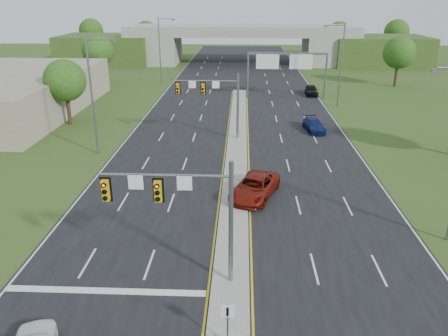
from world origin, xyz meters
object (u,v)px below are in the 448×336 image
car_far_b (314,125)px  car_far_c (311,90)px  sign_gantry (286,63)px  car_far_a (255,187)px  overpass (241,47)px  signal_mast_near (186,204)px  keep_right_sign (228,318)px  signal_mast_far (216,95)px

car_far_b → car_far_c: size_ratio=1.02×
sign_gantry → car_far_a: sign_gantry is taller
sign_gantry → overpass: size_ratio=0.14×
overpass → car_far_a: (1.50, -69.24, -2.73)m
signal_mast_near → keep_right_sign: (2.26, -4.45, -3.21)m
signal_mast_far → signal_mast_near: bearing=-90.0°
keep_right_sign → car_far_c: 53.19m
signal_mast_far → keep_right_sign: size_ratio=3.18×
car_far_b → car_far_a: bearing=-119.8°
keep_right_sign → car_far_a: size_ratio=0.38×
signal_mast_near → car_far_b: bearing=69.1°
sign_gantry → car_far_b: size_ratio=2.56×
signal_mast_near → sign_gantry: 45.88m
signal_mast_near → car_far_c: bearing=74.4°
signal_mast_near → car_far_c: 49.55m
signal_mast_near → car_far_a: bearing=70.8°
overpass → signal_mast_far: bearing=-92.4°
signal_mast_far → car_far_c: signal_mast_far is taller
car_far_b → signal_mast_far: bearing=-170.2°
sign_gantry → overpass: overpass is taller
sign_gantry → overpass: (-6.68, 35.08, -1.69)m
signal_mast_near → overpass: (2.26, 80.07, -1.17)m
signal_mast_far → car_far_b: 12.10m
car_far_b → car_far_c: (2.40, 19.11, 0.10)m
sign_gantry → signal_mast_far: bearing=-114.1°
car_far_c → car_far_a: bearing=-102.2°
signal_mast_far → overpass: size_ratio=0.09×
signal_mast_near → sign_gantry: size_ratio=0.60×
car_far_b → car_far_c: 19.26m
sign_gantry → overpass: 35.75m
sign_gantry → car_far_c: (4.32, 2.59, -4.47)m
sign_gantry → car_far_a: 34.83m
car_far_c → keep_right_sign: bearing=-99.7°
signal_mast_near → overpass: bearing=88.4°
signal_mast_far → keep_right_sign: signal_mast_far is taller
signal_mast_far → car_far_b: bearing=17.7°
keep_right_sign → signal_mast_near: bearing=116.9°
car_far_a → signal_mast_near: bearing=-89.3°
car_far_a → car_far_c: (9.50, 36.74, -0.05)m
overpass → car_far_b: (8.60, -51.60, -2.88)m
car_far_a → car_far_c: bearing=95.4°
overpass → car_far_c: overpass is taller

